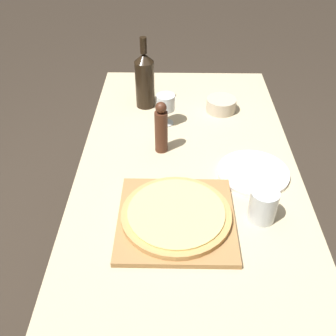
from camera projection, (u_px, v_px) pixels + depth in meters
The scene contains 10 objects.
ground_plane at pixel (183, 279), 1.92m from camera, with size 12.00×12.00×0.00m, color #382D23.
dining_table at pixel (187, 179), 1.51m from camera, with size 0.79×1.43×0.74m.
cutting_board at pixel (176, 219), 1.20m from camera, with size 0.35×0.35×0.02m.
pizza at pixel (176, 214), 1.19m from camera, with size 0.33×0.33×0.02m.
wine_bottle at pixel (145, 79), 1.67m from camera, with size 0.08×0.08×0.31m.
pepper_mill at pixel (161, 128), 1.43m from camera, with size 0.05×0.05×0.20m.
wine_glass at pixel (166, 104), 1.58m from camera, with size 0.07×0.07×0.13m.
small_bowl at pixel (221, 105), 1.70m from camera, with size 0.13×0.13×0.06m.
drinking_tumbler at pixel (263, 205), 1.18m from camera, with size 0.09×0.09×0.11m.
dinner_plate at pixel (253, 173), 1.37m from camera, with size 0.25×0.25×0.01m.
Camera 1 is at (-0.05, -1.15, 1.62)m, focal length 42.00 mm.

